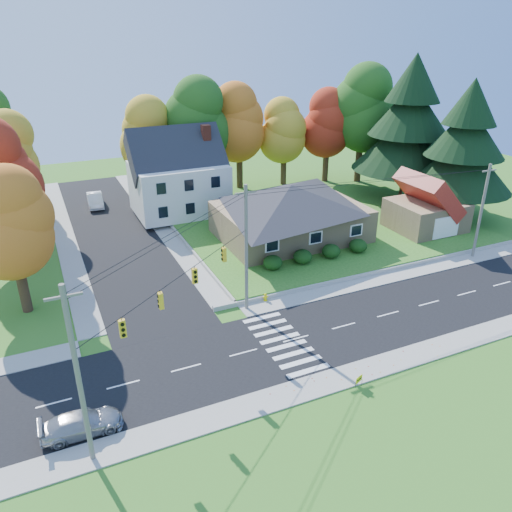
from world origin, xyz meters
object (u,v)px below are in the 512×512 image
(white_car, at_px, (95,200))
(ranch_house, at_px, (291,210))
(silver_sedan, at_px, (82,424))
(fire_hydrant, at_px, (265,298))

(white_car, bearing_deg, ranch_house, -45.70)
(ranch_house, xyz_separation_m, silver_sedan, (-22.74, -19.11, -2.62))
(silver_sedan, xyz_separation_m, fire_hydrant, (15.07, 8.78, -0.30))
(white_car, bearing_deg, silver_sedan, -95.38)
(ranch_house, relative_size, white_car, 2.98)
(ranch_house, distance_m, fire_hydrant, 13.20)
(white_car, height_order, fire_hydrant, white_car)
(ranch_house, height_order, fire_hydrant, ranch_house)
(fire_hydrant, bearing_deg, silver_sedan, -149.78)
(white_car, bearing_deg, fire_hydrant, -69.59)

